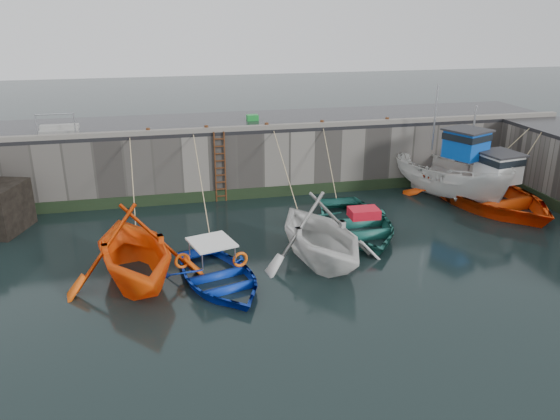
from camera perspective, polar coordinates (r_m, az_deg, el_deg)
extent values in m
plane|color=black|center=(16.54, 5.16, -9.72)|extent=(120.00, 120.00, 0.00)
cube|color=slate|center=(27.32, -2.73, 5.98)|extent=(30.00, 5.00, 3.00)
cube|color=black|center=(26.98, -2.79, 9.23)|extent=(30.00, 5.00, 0.16)
cube|color=slate|center=(24.68, -1.82, 8.63)|extent=(30.00, 0.30, 0.20)
cube|color=black|center=(25.28, -1.66, 1.85)|extent=(30.00, 0.08, 0.50)
cylinder|color=#3F1E0F|center=(24.53, -6.79, 4.43)|extent=(0.07, 0.07, 3.20)
cylinder|color=#3F1E0F|center=(24.58, -5.76, 4.50)|extent=(0.07, 0.07, 3.20)
cube|color=#3F1E0F|center=(24.94, -6.15, 1.47)|extent=(0.44, 0.06, 0.05)
cube|color=#3F1E0F|center=(24.83, -6.18, 2.19)|extent=(0.44, 0.06, 0.05)
cube|color=#3F1E0F|center=(24.73, -6.21, 2.92)|extent=(0.44, 0.06, 0.05)
cube|color=#3F1E0F|center=(24.64, -6.24, 3.65)|extent=(0.44, 0.06, 0.05)
cube|color=#3F1E0F|center=(24.55, -6.27, 4.39)|extent=(0.44, 0.06, 0.05)
cube|color=#3F1E0F|center=(24.46, -6.30, 5.13)|extent=(0.44, 0.06, 0.05)
cube|color=#3F1E0F|center=(24.37, -6.33, 5.88)|extent=(0.44, 0.06, 0.05)
cube|color=#3F1E0F|center=(24.30, -6.36, 6.63)|extent=(0.44, 0.06, 0.05)
cube|color=#3F1E0F|center=(24.22, -6.39, 7.39)|extent=(0.44, 0.06, 0.05)
imported|color=#FF580D|center=(18.41, -14.80, -7.05)|extent=(5.68, 6.23, 2.82)
imported|color=#0B2EAA|center=(17.73, -6.39, -7.57)|extent=(4.36, 5.27, 0.95)
imported|color=silver|center=(19.16, 4.11, -5.26)|extent=(5.31, 5.88, 2.72)
imported|color=#1A5E53|center=(21.81, 7.93, -2.13)|extent=(4.22, 5.77, 1.16)
imported|color=silver|center=(26.16, 17.36, 2.94)|extent=(4.68, 6.67, 2.42)
cube|color=#0C45B5|center=(25.37, 18.87, 6.50)|extent=(1.89, 1.94, 1.20)
cube|color=black|center=(25.30, 18.96, 7.27)|extent=(1.97, 2.02, 0.28)
cube|color=#262628|center=(25.24, 19.04, 7.91)|extent=(2.15, 2.20, 0.08)
cylinder|color=#A5A8AD|center=(26.23, 15.88, 9.26)|extent=(0.08, 0.08, 3.00)
imported|color=#FF490D|center=(26.14, 20.58, 1.56)|extent=(6.57, 8.34, 1.56)
cube|color=white|center=(25.34, 21.86, 4.11)|extent=(1.63, 1.71, 1.20)
cube|color=black|center=(25.26, 21.96, 4.87)|extent=(1.70, 1.78, 0.28)
cube|color=#262628|center=(25.19, 22.05, 5.51)|extent=(1.86, 1.94, 0.08)
cylinder|color=#A5A8AD|center=(26.40, 19.45, 7.05)|extent=(0.08, 0.08, 3.00)
cube|color=#198B2F|center=(26.78, -2.90, 9.62)|extent=(0.56, 0.40, 0.28)
cylinder|color=#A5A8AD|center=(25.10, -24.08, 8.02)|extent=(0.05, 0.05, 1.00)
cylinder|color=#A5A8AD|center=(24.85, -20.67, 8.37)|extent=(0.05, 0.05, 1.00)
cylinder|color=#A5A8AD|center=(24.88, -22.53, 9.23)|extent=(1.50, 0.05, 0.05)
cube|color=gray|center=(25.52, -22.10, 7.53)|extent=(1.60, 0.35, 0.18)
cube|color=gray|center=(25.83, -22.04, 8.08)|extent=(1.60, 0.35, 0.18)
cylinder|color=#3F1E0F|center=(24.34, -13.62, 8.00)|extent=(0.18, 0.18, 0.28)
cylinder|color=#3F1E0F|center=(24.43, -7.70, 8.43)|extent=(0.18, 0.18, 0.28)
cylinder|color=#3F1E0F|center=(24.80, -1.41, 8.79)|extent=(0.18, 0.18, 0.28)
cylinder|color=#3F1E0F|center=(25.43, 4.41, 9.02)|extent=(0.18, 0.18, 0.28)
cylinder|color=#3F1E0F|center=(26.54, 11.12, 9.18)|extent=(0.18, 0.18, 0.28)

